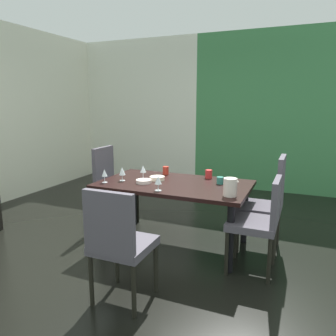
% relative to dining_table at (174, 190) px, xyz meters
% --- Properties ---
extents(ground_plane, '(6.02, 6.33, 0.02)m').
position_rel_dining_table_xyz_m(ground_plane, '(-0.21, -0.29, -0.65)').
color(ground_plane, black).
extents(back_panel_interior, '(2.55, 0.10, 2.82)m').
position_rel_dining_table_xyz_m(back_panel_interior, '(-1.95, 2.83, 0.78)').
color(back_panel_interior, silver).
rests_on(back_panel_interior, ground_plane).
extents(garden_window_panel, '(3.47, 0.10, 2.82)m').
position_rel_dining_table_xyz_m(garden_window_panel, '(1.06, 2.83, 0.78)').
color(garden_window_panel, '#3E804A').
rests_on(garden_window_panel, ground_plane).
extents(dining_table, '(1.64, 0.95, 0.72)m').
position_rel_dining_table_xyz_m(dining_table, '(0.00, 0.00, 0.00)').
color(dining_table, black).
rests_on(dining_table, ground_plane).
extents(chair_head_near, '(0.44, 0.44, 0.96)m').
position_rel_dining_table_xyz_m(chair_head_near, '(0.03, -1.22, -0.09)').
color(chair_head_near, '#4E4953').
rests_on(chair_head_near, ground_plane).
extents(chair_right_near, '(0.44, 0.44, 0.92)m').
position_rel_dining_table_xyz_m(chair_right_near, '(0.97, -0.26, -0.11)').
color(chair_right_near, '#4E4953').
rests_on(chair_right_near, ground_plane).
extents(chair_right_far, '(0.44, 0.44, 1.04)m').
position_rel_dining_table_xyz_m(chair_right_far, '(0.98, 0.26, -0.06)').
color(chair_right_far, '#4E4953').
rests_on(chair_right_far, ground_plane).
extents(chair_left_far, '(0.44, 0.44, 1.02)m').
position_rel_dining_table_xyz_m(chair_left_far, '(-0.98, 0.26, -0.07)').
color(chair_left_far, '#4E4953').
rests_on(chair_left_far, ground_plane).
extents(wine_glass_front, '(0.07, 0.07, 0.16)m').
position_rel_dining_table_xyz_m(wine_glass_front, '(-0.57, -0.14, 0.19)').
color(wine_glass_front, silver).
rests_on(wine_glass_front, dining_table).
extents(wine_glass_west, '(0.07, 0.07, 0.15)m').
position_rel_dining_table_xyz_m(wine_glass_west, '(-0.02, -0.37, 0.19)').
color(wine_glass_west, silver).
rests_on(wine_glass_west, dining_table).
extents(wine_glass_left, '(0.07, 0.07, 0.16)m').
position_rel_dining_table_xyz_m(wine_glass_left, '(-0.39, 0.02, 0.20)').
color(wine_glass_left, silver).
rests_on(wine_glass_left, dining_table).
extents(wine_glass_north, '(0.06, 0.06, 0.15)m').
position_rel_dining_table_xyz_m(wine_glass_north, '(-0.71, -0.29, 0.19)').
color(wine_glass_north, silver).
rests_on(wine_glass_north, dining_table).
extents(serving_bowl_center, '(0.17, 0.17, 0.04)m').
position_rel_dining_table_xyz_m(serving_bowl_center, '(-0.30, -0.14, 0.10)').
color(serving_bowl_center, white).
rests_on(serving_bowl_center, dining_table).
extents(serving_bowl_near_window, '(0.17, 0.17, 0.04)m').
position_rel_dining_table_xyz_m(serving_bowl_near_window, '(-0.22, 0.04, 0.10)').
color(serving_bowl_near_window, '#FEECCF').
rests_on(serving_bowl_near_window, dining_table).
extents(cup_corner, '(0.08, 0.08, 0.10)m').
position_rel_dining_table_xyz_m(cup_corner, '(0.29, 0.37, 0.13)').
color(cup_corner, red).
rests_on(cup_corner, dining_table).
extents(cup_near_shelf, '(0.07, 0.07, 0.10)m').
position_rel_dining_table_xyz_m(cup_near_shelf, '(-0.25, 0.35, 0.13)').
color(cup_near_shelf, red).
rests_on(cup_near_shelf, dining_table).
extents(cup_right, '(0.07, 0.07, 0.08)m').
position_rel_dining_table_xyz_m(cup_right, '(0.48, 0.15, 0.12)').
color(cup_right, '#307B6C').
rests_on(cup_right, dining_table).
extents(pitcher_south, '(0.15, 0.13, 0.17)m').
position_rel_dining_table_xyz_m(pitcher_south, '(0.68, -0.27, 0.17)').
color(pitcher_south, silver).
rests_on(pitcher_south, dining_table).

